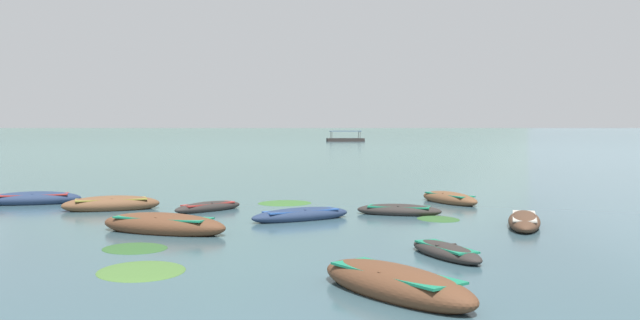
# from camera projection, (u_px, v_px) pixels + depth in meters

# --- Properties ---
(ground_plane) EXTENTS (6000.00, 6000.00, 0.00)m
(ground_plane) POSITION_uv_depth(u_px,v_px,m) (314.00, 127.00, 1505.80)
(ground_plane) COLOR #385660
(mountain_2) EXTENTS (2421.03, 2421.03, 612.60)m
(mountain_2) POSITION_uv_depth(u_px,v_px,m) (223.00, 32.00, 2208.84)
(mountain_2) COLOR #56665B
(mountain_2) RESTS_ON ground
(mountain_3) EXTENTS (1690.19, 1690.19, 429.84)m
(mountain_3) POSITION_uv_depth(u_px,v_px,m) (425.00, 56.00, 2092.82)
(mountain_3) COLOR slate
(mountain_3) RESTS_ON ground
(rowboat_1) EXTENTS (2.86, 2.93, 0.48)m
(rowboat_1) POSITION_uv_depth(u_px,v_px,m) (208.00, 207.00, 28.22)
(rowboat_1) COLOR #2D2826
(rowboat_1) RESTS_ON ground
(rowboat_3) EXTENTS (4.16, 2.50, 0.75)m
(rowboat_3) POSITION_uv_depth(u_px,v_px,m) (111.00, 204.00, 28.53)
(rowboat_3) COLOR brown
(rowboat_3) RESTS_ON ground
(rowboat_4) EXTENTS (2.67, 3.79, 0.65)m
(rowboat_4) POSITION_uv_depth(u_px,v_px,m) (449.00, 199.00, 31.07)
(rowboat_4) COLOR brown
(rowboat_4) RESTS_ON ground
(rowboat_5) EXTENTS (2.18, 4.25, 0.61)m
(rowboat_5) POSITION_uv_depth(u_px,v_px,m) (524.00, 221.00, 23.84)
(rowboat_5) COLOR #4C3323
(rowboat_5) RESTS_ON ground
(rowboat_8) EXTENTS (3.99, 2.85, 0.58)m
(rowboat_8) POSITION_uv_depth(u_px,v_px,m) (301.00, 215.00, 25.47)
(rowboat_8) COLOR navy
(rowboat_8) RESTS_ON ground
(rowboat_9) EXTENTS (4.28, 2.32, 0.70)m
(rowboat_9) POSITION_uv_depth(u_px,v_px,m) (33.00, 199.00, 30.70)
(rowboat_9) COLOR navy
(rowboat_9) RESTS_ON ground
(rowboat_10) EXTENTS (4.73, 2.89, 0.83)m
(rowboat_10) POSITION_uv_depth(u_px,v_px,m) (163.00, 225.00, 22.42)
(rowboat_10) COLOR brown
(rowboat_10) RESTS_ON ground
(rowboat_11) EXTENTS (3.51, 1.89, 0.53)m
(rowboat_11) POSITION_uv_depth(u_px,v_px,m) (399.00, 210.00, 27.01)
(rowboat_11) COLOR #2D2826
(rowboat_11) RESTS_ON ground
(rowboat_12) EXTENTS (3.64, 4.29, 0.80)m
(rowboat_12) POSITION_uv_depth(u_px,v_px,m) (395.00, 284.00, 14.13)
(rowboat_12) COLOR brown
(rowboat_12) RESTS_ON ground
(rowboat_13) EXTENTS (1.97, 3.16, 0.46)m
(rowboat_13) POSITION_uv_depth(u_px,v_px,m) (446.00, 251.00, 18.32)
(rowboat_13) COLOR #2D2826
(rowboat_13) RESTS_ON ground
(ferry_0) EXTENTS (8.46, 3.43, 2.54)m
(ferry_0) POSITION_uv_depth(u_px,v_px,m) (345.00, 139.00, 151.03)
(ferry_0) COLOR #2D2826
(ferry_0) RESTS_ON ground
(weed_patch_0) EXTENTS (1.69, 1.65, 0.14)m
(weed_patch_0) POSITION_uv_depth(u_px,v_px,m) (113.00, 200.00, 32.22)
(weed_patch_0) COLOR #477033
(weed_patch_0) RESTS_ON ground
(weed_patch_1) EXTENTS (2.65, 2.66, 0.14)m
(weed_patch_1) POSITION_uv_depth(u_px,v_px,m) (135.00, 249.00, 19.56)
(weed_patch_1) COLOR #2D5628
(weed_patch_1) RESTS_ON ground
(weed_patch_3) EXTENTS (2.08, 2.24, 0.14)m
(weed_patch_3) POSITION_uv_depth(u_px,v_px,m) (438.00, 219.00, 25.69)
(weed_patch_3) COLOR #2D5628
(weed_patch_3) RESTS_ON ground
(weed_patch_4) EXTENTS (2.59, 2.86, 0.14)m
(weed_patch_4) POSITION_uv_depth(u_px,v_px,m) (141.00, 271.00, 16.53)
(weed_patch_4) COLOR #477033
(weed_patch_4) RESTS_ON ground
(weed_patch_6) EXTENTS (3.15, 3.07, 0.14)m
(weed_patch_6) POSITION_uv_depth(u_px,v_px,m) (285.00, 203.00, 30.98)
(weed_patch_6) COLOR #38662D
(weed_patch_6) RESTS_ON ground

